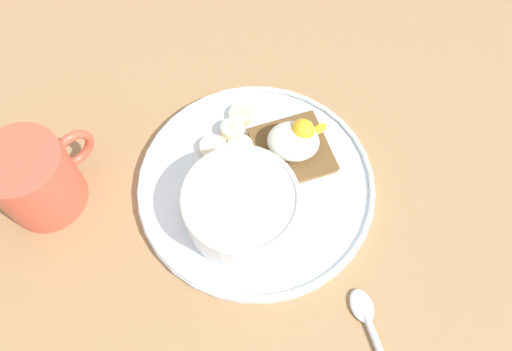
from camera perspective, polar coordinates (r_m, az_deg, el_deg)
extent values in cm
cube|color=#A3794F|center=(59.74, 0.00, -1.76)|extent=(120.00, 120.00, 2.00)
cylinder|color=white|center=(58.39, 0.00, -1.12)|extent=(27.62, 27.62, 1.00)
torus|color=white|center=(57.67, 0.00, -0.77)|extent=(27.42, 27.42, 0.60)
cylinder|color=white|center=(53.88, -1.71, -3.63)|extent=(12.43, 12.43, 5.15)
torus|color=white|center=(51.54, -1.78, -2.48)|extent=(12.63, 12.63, 0.60)
cylinder|color=beige|center=(54.32, -1.70, -3.83)|extent=(11.03, 11.03, 3.80)
ellipsoid|color=beige|center=(52.76, -1.74, -3.10)|extent=(10.48, 10.48, 1.20)
ellipsoid|color=#C6BF8E|center=(51.96, -1.70, -3.98)|extent=(1.99, 1.36, 0.82)
ellipsoid|color=tan|center=(52.55, -1.27, -2.80)|extent=(1.17, 1.55, 0.60)
ellipsoid|color=tan|center=(52.71, -1.93, -2.58)|extent=(1.34, 1.09, 0.50)
ellipsoid|color=beige|center=(51.54, -2.15, -5.51)|extent=(1.55, 1.33, 0.56)
cube|color=brown|center=(59.20, 4.17, 3.08)|extent=(11.36, 11.36, 0.30)
cube|color=olive|center=(59.57, 4.14, 2.87)|extent=(11.14, 11.14, 1.06)
ellipsoid|color=white|center=(57.75, 4.28, 3.93)|extent=(6.07, 5.16, 3.18)
sphere|color=yellow|center=(57.49, 5.33, 5.07)|extent=(2.91, 2.91, 2.91)
ellipsoid|color=yellow|center=(60.60, 7.21, 5.30)|extent=(2.45, 2.43, 0.36)
cylinder|color=#F0EABB|center=(59.51, -1.81, 3.15)|extent=(4.26, 4.32, 1.51)
cylinder|color=#BBB792|center=(59.11, -1.82, 3.38)|extent=(0.76, 0.77, 0.22)
cylinder|color=beige|center=(62.01, -1.64, 6.95)|extent=(3.35, 3.24, 1.51)
cylinder|color=tan|center=(61.55, -1.65, 7.24)|extent=(0.59, 0.58, 0.19)
cylinder|color=beige|center=(60.59, -2.72, 5.13)|extent=(4.30, 4.28, 1.87)
cylinder|color=tan|center=(60.02, -2.74, 5.47)|extent=(0.76, 0.76, 0.22)
cylinder|color=#FBE3BB|center=(59.72, -4.86, 3.12)|extent=(4.79, 4.77, 1.38)
cylinder|color=#C4B192|center=(59.32, -4.89, 3.34)|extent=(0.86, 0.86, 0.20)
cylinder|color=#E1563F|center=(59.13, -23.99, -0.46)|extent=(8.88, 8.88, 9.36)
cylinder|color=#3D240D|center=(56.26, -25.30, 1.18)|extent=(7.55, 7.55, 0.40)
torus|color=#E1563F|center=(59.03, -20.05, 3.09)|extent=(3.97, 4.62, 5.12)
ellipsoid|color=silver|center=(54.95, 12.00, -14.35)|extent=(3.61, 4.25, 0.70)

